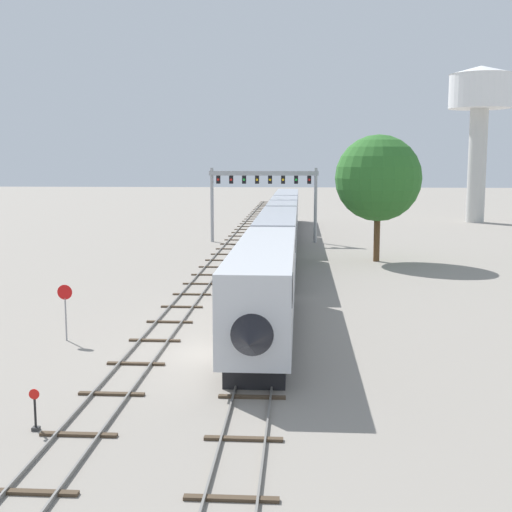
% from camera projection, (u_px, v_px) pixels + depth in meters
% --- Properties ---
extents(ground_plane, '(400.00, 400.00, 0.00)m').
position_uv_depth(ground_plane, '(219.00, 354.00, 32.38)').
color(ground_plane, gray).
extents(track_main, '(2.60, 200.00, 0.16)m').
position_uv_depth(track_main, '(286.00, 228.00, 91.53)').
color(track_main, slate).
rests_on(track_main, ground).
extents(track_near, '(2.60, 160.00, 0.16)m').
position_uv_depth(track_near, '(230.00, 246.00, 72.12)').
color(track_near, slate).
rests_on(track_near, ground).
extents(passenger_train, '(3.04, 79.71, 4.80)m').
position_uv_depth(passenger_train, '(281.00, 229.00, 64.88)').
color(passenger_train, silver).
rests_on(passenger_train, ground).
extents(signal_gantry, '(12.10, 0.49, 8.25)m').
position_uv_depth(signal_gantry, '(264.00, 187.00, 75.54)').
color(signal_gantry, '#999BA0').
rests_on(signal_gantry, ground).
extents(water_tower, '(8.99, 8.99, 22.47)m').
position_uv_depth(water_tower, '(480.00, 102.00, 98.42)').
color(water_tower, beige).
rests_on(water_tower, ground).
extents(switch_stand, '(0.36, 0.24, 1.46)m').
position_uv_depth(switch_stand, '(35.00, 416.00, 23.11)').
color(switch_stand, black).
rests_on(switch_stand, ground).
extents(stop_sign, '(0.76, 0.08, 2.88)m').
position_uv_depth(stop_sign, '(65.00, 304.00, 34.47)').
color(stop_sign, gray).
rests_on(stop_sign, ground).
extents(trackside_tree_left, '(7.70, 7.70, 11.35)m').
position_uv_depth(trackside_tree_left, '(378.00, 178.00, 60.91)').
color(trackside_tree_left, brown).
rests_on(trackside_tree_left, ground).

